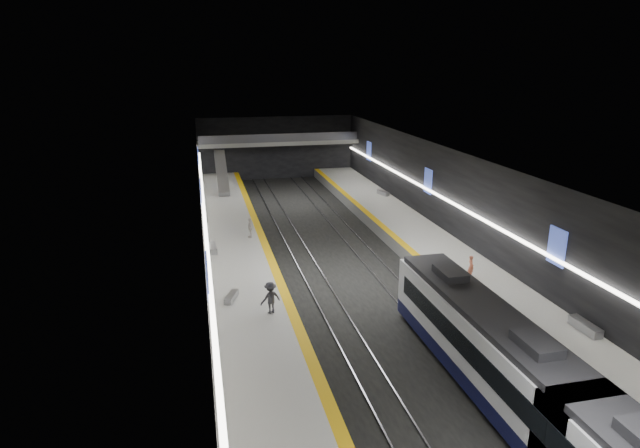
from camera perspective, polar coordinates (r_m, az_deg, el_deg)
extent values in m
plane|color=black|center=(37.78, 3.42, -6.05)|extent=(70.00, 70.00, 0.00)
cube|color=beige|center=(35.42, 3.64, 5.95)|extent=(20.00, 70.00, 0.04)
cube|color=black|center=(35.00, -12.39, -1.34)|extent=(0.04, 70.00, 8.00)
cube|color=black|center=(40.31, 17.29, 0.72)|extent=(0.04, 70.00, 8.00)
cube|color=black|center=(69.86, -4.69, 8.09)|extent=(20.00, 0.04, 8.00)
cube|color=slate|center=(36.31, -8.07, -6.32)|extent=(5.00, 70.00, 1.00)
cube|color=#B1B1AB|center=(36.12, -8.11, -5.58)|extent=(5.00, 70.00, 0.02)
cube|color=#F4B70C|center=(36.33, -4.64, -5.30)|extent=(0.60, 70.00, 0.02)
cube|color=slate|center=(40.23, 13.76, -4.29)|extent=(5.00, 70.00, 1.00)
cube|color=#B1B1AB|center=(40.06, 13.81, -3.61)|extent=(5.00, 70.00, 0.02)
cube|color=#F4B70C|center=(39.14, 10.93, -3.89)|extent=(0.60, 70.00, 0.02)
cube|color=gray|center=(37.03, -1.40, -6.41)|extent=(0.08, 70.00, 0.12)
cube|color=gray|center=(37.32, 0.78, -6.21)|extent=(0.08, 70.00, 0.12)
cube|color=gray|center=(38.26, 5.99, -5.71)|extent=(0.08, 70.00, 0.12)
cube|color=gray|center=(38.73, 8.02, -5.50)|extent=(0.08, 70.00, 0.12)
cube|color=#0F1138|center=(27.45, 16.77, -14.54)|extent=(2.65, 15.00, 0.80)
cube|color=white|center=(26.65, 17.08, -11.50)|extent=(2.65, 15.00, 2.50)
cube|color=black|center=(26.03, 17.35, -8.78)|extent=(2.44, 14.25, 0.30)
cube|color=black|center=(26.62, 17.09, -11.41)|extent=(2.69, 13.20, 1.00)
cube|color=black|center=(21.61, 27.52, -20.33)|extent=(1.85, 0.05, 1.20)
cube|color=#3D51B7|center=(27.30, -11.94, -5.50)|extent=(0.10, 1.50, 2.20)
cube|color=#3D51B7|center=(44.50, -12.59, 3.25)|extent=(0.10, 1.50, 2.20)
cube|color=#3D51B7|center=(61.16, -12.86, 6.93)|extent=(0.10, 1.50, 2.20)
cube|color=#3D51B7|center=(33.80, 23.94, -2.21)|extent=(0.10, 1.50, 2.20)
cube|color=#3D51B7|center=(48.75, 11.45, 4.51)|extent=(0.10, 1.50, 2.20)
cube|color=#3D51B7|center=(64.32, 5.24, 7.76)|extent=(0.10, 1.50, 2.20)
cube|color=white|center=(35.06, -12.04, -1.63)|extent=(0.25, 68.60, 0.12)
cube|color=white|center=(40.26, 17.02, 0.43)|extent=(0.25, 68.60, 0.12)
cube|color=gray|center=(67.75, -4.45, 8.68)|extent=(20.00, 3.00, 0.50)
cube|color=#47474C|center=(66.23, -4.27, 9.14)|extent=(19.60, 0.08, 1.00)
cube|color=#99999E|center=(60.52, -10.45, 5.42)|extent=(1.20, 7.50, 3.92)
cube|color=#99999E|center=(32.81, -9.43, -7.69)|extent=(0.99, 1.66, 0.39)
cube|color=#99999E|center=(41.14, -11.38, -2.56)|extent=(0.64, 1.92, 0.46)
cube|color=#99999E|center=(32.16, 26.44, -9.79)|extent=(0.61, 2.06, 0.50)
cube|color=#99999E|center=(57.68, 6.74, 3.30)|extent=(0.89, 1.81, 0.43)
imported|color=#C16348|center=(36.69, 15.80, -4.44)|extent=(0.42, 0.59, 1.54)
imported|color=silver|center=(43.60, -7.46, -0.40)|extent=(0.47, 1.00, 1.67)
imported|color=#393940|center=(30.62, -5.30, -7.87)|extent=(1.38, 1.08, 1.88)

